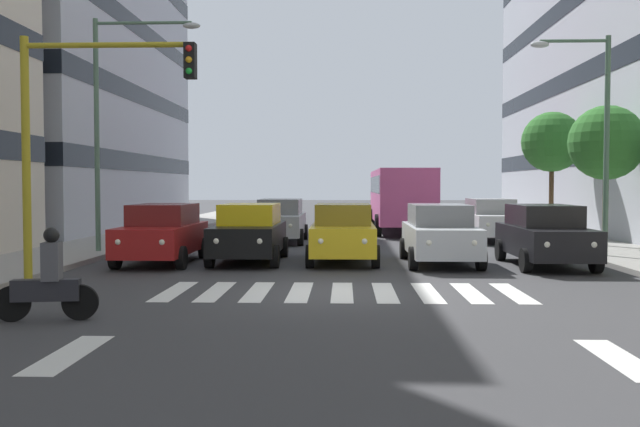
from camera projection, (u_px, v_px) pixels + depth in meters
name	position (u px, v px, depth m)	size (l,w,h in m)	color
ground_plane	(342.00, 292.00, 14.63)	(180.00, 180.00, 0.00)	#38383A
crosswalk_markings	(342.00, 292.00, 14.63)	(7.65, 2.80, 0.01)	silver
lane_arrow_0	(620.00, 359.00, 9.00)	(0.50, 2.20, 0.01)	silver
lane_arrow_1	(69.00, 354.00, 9.27)	(0.50, 2.20, 0.01)	silver
car_0	(544.00, 235.00, 19.27)	(2.02, 4.44, 1.72)	black
car_1	(440.00, 233.00, 19.79)	(2.02, 4.44, 1.72)	#B2B7BC
car_2	(343.00, 232.00, 20.32)	(2.02, 4.44, 1.72)	gold
car_3	(250.00, 232.00, 20.33)	(2.02, 4.44, 1.72)	black
car_4	(163.00, 233.00, 20.02)	(2.02, 4.44, 1.72)	maroon
car_row2_0	(280.00, 220.00, 27.35)	(2.02, 4.44, 1.72)	#B2B7BC
car_row2_1	(491.00, 219.00, 27.86)	(2.02, 4.44, 1.72)	silver
bus_behind_traffic	(400.00, 194.00, 33.91)	(2.78, 10.50, 3.00)	#DB5193
motorcycle_with_rider	(48.00, 283.00, 11.51)	(1.69, 0.42, 1.57)	black
traffic_light_gantry	(74.00, 121.00, 14.95)	(3.84, 0.36, 5.50)	#AD991E
street_lamp_left	(594.00, 122.00, 20.64)	(2.38, 0.28, 6.59)	#4C6B56
street_lamp_right	(114.00, 108.00, 22.03)	(3.46, 0.28, 7.43)	#4C6B56
street_tree_1	(606.00, 143.00, 23.96)	(2.60, 2.60, 4.90)	#513823
street_tree_2	(552.00, 142.00, 29.02)	(2.53, 2.53, 5.22)	#513823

